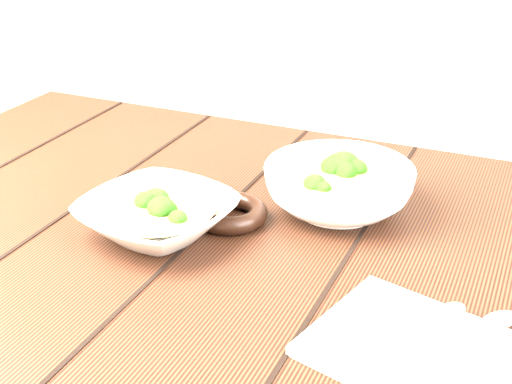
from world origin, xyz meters
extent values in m
cube|color=#331A0E|center=(0.00, 0.00, 0.73)|extent=(1.20, 0.80, 0.04)
cube|color=#331A0E|center=(-0.54, 0.34, 0.35)|extent=(0.07, 0.07, 0.71)
imported|color=silver|center=(-0.07, -0.04, 0.77)|extent=(0.23, 0.23, 0.05)
cylinder|color=olive|center=(-0.07, -0.04, 0.79)|extent=(0.16, 0.16, 0.00)
ellipsoid|color=#38781A|center=(-0.05, -0.04, 0.79)|extent=(0.03, 0.03, 0.02)
ellipsoid|color=#38781A|center=(-0.07, -0.01, 0.79)|extent=(0.03, 0.03, 0.02)
ellipsoid|color=#38781A|center=(-0.12, -0.03, 0.79)|extent=(0.03, 0.03, 0.02)
ellipsoid|color=#38781A|center=(-0.09, -0.06, 0.79)|extent=(0.03, 0.03, 0.02)
ellipsoid|color=#38781A|center=(-0.05, -0.07, 0.79)|extent=(0.03, 0.03, 0.02)
imported|color=silver|center=(0.13, 0.12, 0.78)|extent=(0.27, 0.27, 0.07)
cylinder|color=olive|center=(0.13, 0.12, 0.81)|extent=(0.17, 0.17, 0.00)
ellipsoid|color=#38781A|center=(0.15, 0.12, 0.81)|extent=(0.04, 0.04, 0.03)
ellipsoid|color=#38781A|center=(0.15, 0.15, 0.81)|extent=(0.04, 0.04, 0.03)
ellipsoid|color=#38781A|center=(0.12, 0.17, 0.81)|extent=(0.04, 0.04, 0.03)
ellipsoid|color=#38781A|center=(0.11, 0.14, 0.81)|extent=(0.04, 0.04, 0.03)
ellipsoid|color=#38781A|center=(0.09, 0.12, 0.81)|extent=(0.04, 0.04, 0.03)
ellipsoid|color=#38781A|center=(0.09, 0.09, 0.81)|extent=(0.04, 0.04, 0.03)
ellipsoid|color=#38781A|center=(0.12, 0.09, 0.81)|extent=(0.04, 0.04, 0.03)
ellipsoid|color=#38781A|center=(0.15, 0.08, 0.81)|extent=(0.04, 0.04, 0.03)
ellipsoid|color=#38781A|center=(0.18, 0.10, 0.81)|extent=(0.04, 0.04, 0.03)
torus|color=black|center=(0.00, 0.03, 0.76)|extent=(0.13, 0.13, 0.03)
cube|color=beige|center=(0.30, -0.16, 0.76)|extent=(0.24, 0.22, 0.01)
cylinder|color=#A5A292|center=(0.29, -0.16, 0.76)|extent=(0.06, 0.12, 0.01)
ellipsoid|color=#A5A292|center=(0.32, -0.09, 0.76)|extent=(0.05, 0.06, 0.01)
cylinder|color=#A5A292|center=(0.33, -0.15, 0.76)|extent=(0.08, 0.11, 0.01)
ellipsoid|color=#A5A292|center=(0.37, -0.08, 0.76)|extent=(0.05, 0.06, 0.01)
camera|label=1|loc=(0.39, -0.76, 1.22)|focal=50.00mm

